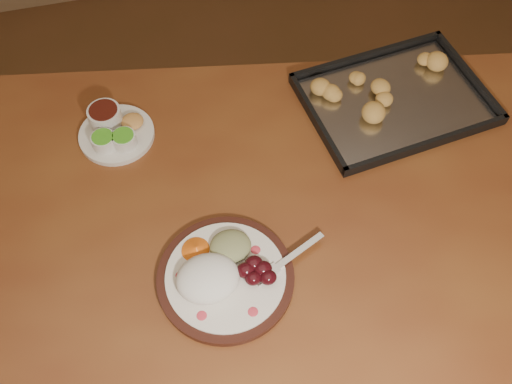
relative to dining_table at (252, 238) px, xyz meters
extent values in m
cube|color=brown|center=(0.00, 0.00, 0.08)|extent=(1.64, 1.16, 0.04)
cylinder|color=#442314|center=(-0.60, 0.50, -0.30)|extent=(0.07, 0.07, 0.71)
cylinder|color=#442314|center=(0.74, 0.25, -0.30)|extent=(0.07, 0.07, 0.71)
cylinder|color=black|center=(-0.09, -0.13, 0.10)|extent=(0.27, 0.27, 0.02)
cylinder|color=silver|center=(-0.09, -0.13, 0.11)|extent=(0.24, 0.24, 0.01)
ellipsoid|color=#D53344|center=(-0.15, -0.20, 0.12)|extent=(0.02, 0.02, 0.00)
ellipsoid|color=#D53344|center=(-0.05, -0.22, 0.12)|extent=(0.02, 0.02, 0.00)
ellipsoid|color=#D53344|center=(-0.01, -0.09, 0.12)|extent=(0.02, 0.02, 0.00)
ellipsoid|color=#D53344|center=(-0.17, -0.11, 0.12)|extent=(0.02, 0.02, 0.00)
ellipsoid|color=white|center=(-0.12, -0.13, 0.13)|extent=(0.13, 0.11, 0.06)
ellipsoid|color=#480A15|center=(-0.04, -0.15, 0.13)|extent=(0.03, 0.03, 0.03)
ellipsoid|color=#480A15|center=(-0.01, -0.14, 0.13)|extent=(0.03, 0.03, 0.03)
ellipsoid|color=#480A15|center=(-0.03, -0.12, 0.13)|extent=(0.03, 0.03, 0.03)
ellipsoid|color=#480A15|center=(-0.01, -0.16, 0.13)|extent=(0.03, 0.03, 0.03)
ellipsoid|color=#480A15|center=(-0.05, -0.13, 0.13)|extent=(0.03, 0.03, 0.03)
ellipsoid|color=tan|center=(-0.06, -0.07, 0.13)|extent=(0.09, 0.08, 0.03)
cone|color=orange|center=(-0.13, -0.06, 0.13)|extent=(0.08, 0.08, 0.03)
cube|color=white|center=(0.07, -0.12, 0.12)|extent=(0.13, 0.07, 0.00)
cube|color=white|center=(0.00, -0.14, 0.12)|extent=(0.04, 0.03, 0.00)
cylinder|color=white|center=(-0.02, -0.16, 0.12)|extent=(0.03, 0.01, 0.00)
cylinder|color=white|center=(-0.02, -0.16, 0.12)|extent=(0.03, 0.01, 0.00)
cylinder|color=white|center=(-0.02, -0.15, 0.12)|extent=(0.03, 0.01, 0.00)
cylinder|color=white|center=(-0.02, -0.15, 0.12)|extent=(0.03, 0.01, 0.00)
cylinder|color=silver|center=(-0.25, 0.29, 0.10)|extent=(0.17, 0.17, 0.01)
cylinder|color=silver|center=(-0.28, 0.26, 0.13)|extent=(0.05, 0.05, 0.03)
cylinder|color=#46A420|center=(-0.28, 0.26, 0.14)|extent=(0.05, 0.05, 0.00)
cylinder|color=silver|center=(-0.24, 0.25, 0.13)|extent=(0.05, 0.05, 0.03)
cylinder|color=#46A420|center=(-0.24, 0.25, 0.14)|extent=(0.05, 0.05, 0.00)
cylinder|color=silver|center=(-0.27, 0.32, 0.13)|extent=(0.08, 0.08, 0.04)
cylinder|color=#3A100A|center=(-0.27, 0.32, 0.15)|extent=(0.07, 0.07, 0.00)
ellipsoid|color=gold|center=(-0.21, 0.30, 0.12)|extent=(0.05, 0.05, 0.02)
cube|color=black|center=(0.41, 0.23, 0.10)|extent=(0.46, 0.36, 0.01)
cube|color=black|center=(0.39, 0.38, 0.11)|extent=(0.42, 0.06, 0.02)
cube|color=black|center=(0.43, 0.08, 0.11)|extent=(0.42, 0.06, 0.02)
cube|color=black|center=(0.62, 0.25, 0.11)|extent=(0.05, 0.31, 0.02)
cube|color=black|center=(0.21, 0.20, 0.11)|extent=(0.05, 0.31, 0.02)
cube|color=silver|center=(0.41, 0.23, 0.11)|extent=(0.43, 0.33, 0.00)
ellipsoid|color=gold|center=(0.47, 0.23, 0.12)|extent=(0.05, 0.05, 0.03)
ellipsoid|color=gold|center=(0.50, 0.27, 0.12)|extent=(0.06, 0.06, 0.03)
ellipsoid|color=gold|center=(0.43, 0.32, 0.12)|extent=(0.06, 0.06, 0.03)
ellipsoid|color=gold|center=(0.39, 0.28, 0.12)|extent=(0.05, 0.05, 0.03)
ellipsoid|color=gold|center=(0.35, 0.28, 0.12)|extent=(0.07, 0.07, 0.03)
ellipsoid|color=gold|center=(0.36, 0.23, 0.12)|extent=(0.06, 0.06, 0.03)
ellipsoid|color=gold|center=(0.31, 0.20, 0.12)|extent=(0.06, 0.06, 0.03)
ellipsoid|color=gold|center=(0.37, 0.15, 0.12)|extent=(0.07, 0.07, 0.03)
ellipsoid|color=gold|center=(0.40, 0.17, 0.12)|extent=(0.05, 0.05, 0.03)
ellipsoid|color=gold|center=(0.46, 0.16, 0.12)|extent=(0.06, 0.06, 0.03)
ellipsoid|color=gold|center=(0.46, 0.21, 0.12)|extent=(0.06, 0.06, 0.03)
camera|label=1|loc=(-0.14, -0.60, 1.15)|focal=40.00mm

